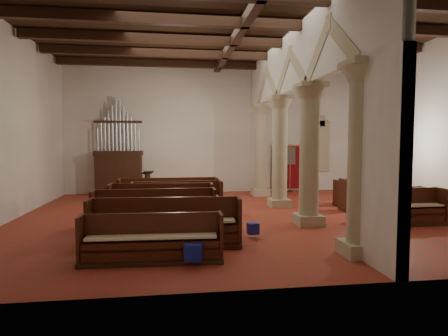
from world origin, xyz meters
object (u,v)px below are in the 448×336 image
Objects in this scene: pipe_organ at (119,165)px; nave_pew_0 at (152,246)px; aisle_pew_0 at (413,212)px; processional_banner at (290,176)px; lectern at (148,185)px.

nave_pew_0 is at bearing -78.60° from pipe_organ.
aisle_pew_0 is at bearing 20.51° from nave_pew_0.
processional_banner is 11.52m from nave_pew_0.
nave_pew_0 is 7.75m from aisle_pew_0.
pipe_organ is at bearing 167.83° from processional_banner.
lectern is 10.93m from aisle_pew_0.
aisle_pew_0 reaches higher than nave_pew_0.
nave_pew_0 is at bearing -163.17° from aisle_pew_0.
lectern is 0.48× the size of processional_banner.
pipe_organ is at bearing 157.43° from lectern.
lectern is at bearing 96.36° from nave_pew_0.
pipe_organ is at bearing 103.55° from nave_pew_0.
pipe_organ reaches higher than nave_pew_0.
aisle_pew_0 is at bearing -91.85° from processional_banner.
aisle_pew_0 is (7.35, 2.44, 0.04)m from nave_pew_0.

